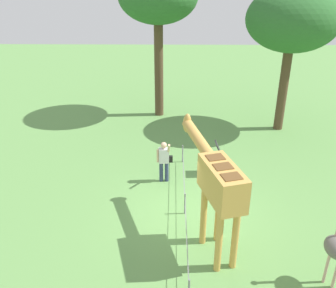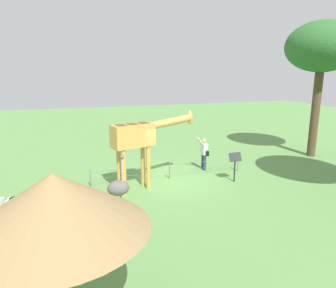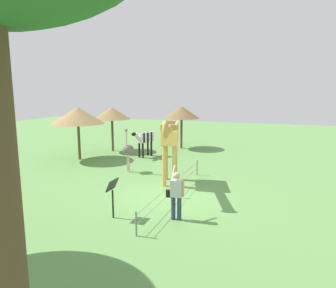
% 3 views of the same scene
% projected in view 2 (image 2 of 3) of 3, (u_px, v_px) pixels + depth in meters
% --- Properties ---
extents(ground_plane, '(60.00, 60.00, 0.00)m').
position_uv_depth(ground_plane, '(171.00, 180.00, 13.95)').
color(ground_plane, '#60934C').
extents(giraffe, '(3.85, 1.53, 3.09)m').
position_uv_depth(giraffe, '(140.00, 138.00, 12.50)').
color(giraffe, gold).
rests_on(giraffe, ground_plane).
extents(visitor, '(0.62, 0.58, 1.72)m').
position_uv_depth(visitor, '(204.00, 152.00, 15.18)').
color(visitor, navy).
rests_on(visitor, ground_plane).
extents(ostrich, '(0.70, 0.56, 2.25)m').
position_uv_depth(ostrich, '(118.00, 188.00, 9.78)').
color(ostrich, '#CC9E93').
rests_on(ostrich, ground_plane).
extents(shade_hut_far, '(3.18, 3.18, 3.17)m').
position_uv_depth(shade_hut_far, '(55.00, 202.00, 5.11)').
color(shade_hut_far, brown).
rests_on(shade_hut_far, ground_plane).
extents(tree_northeast, '(3.85, 3.85, 7.38)m').
position_uv_depth(tree_northeast, '(322.00, 48.00, 16.54)').
color(tree_northeast, brown).
rests_on(tree_northeast, ground_plane).
extents(info_sign, '(0.56, 0.21, 1.32)m').
position_uv_depth(info_sign, '(235.00, 161.00, 13.51)').
color(info_sign, black).
rests_on(info_sign, ground_plane).
extents(wire_fence, '(7.05, 0.05, 0.75)m').
position_uv_depth(wire_fence, '(170.00, 170.00, 14.04)').
color(wire_fence, slate).
rests_on(wire_fence, ground_plane).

